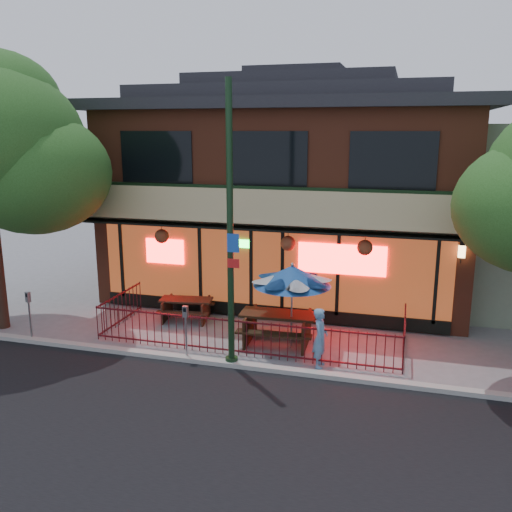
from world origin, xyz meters
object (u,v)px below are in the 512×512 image
Objects in this scene: picnic_table_left at (186,306)px; parking_meter_near at (186,323)px; patio_umbrella at (292,276)px; street_light at (230,244)px; pedestrian at (320,338)px; parking_meter_far at (29,308)px; picnic_table_right at (278,323)px.

parking_meter_near is (1.18, -2.80, 0.53)m from picnic_table_left.
picnic_table_left is 4.16m from patio_umbrella.
street_light is 2.93× the size of patio_umbrella.
pedestrian is at bearing -47.24° from patio_umbrella.
picnic_table_left is 1.22× the size of parking_meter_far.
picnic_table_right is 0.89× the size of patio_umbrella.
street_light reaches higher than pedestrian.
patio_umbrella is 1.56× the size of pedestrian.
picnic_table_left is 4.55m from parking_meter_far.
picnic_table_right reaches higher than picnic_table_left.
picnic_table_left is 1.22× the size of parking_meter_near.
street_light is 3.28× the size of picnic_table_right.
picnic_table_right is at bearing 48.77° from pedestrian.
pedestrian is (2.17, 0.50, -2.38)m from street_light.
pedestrian is 1.05× the size of parking_meter_near.
picnic_table_right is 1.53m from patio_umbrella.
picnic_table_right is at bearing -18.73° from picnic_table_left.
parking_meter_near is at bearing -67.12° from picnic_table_left.
patio_umbrella is 1.89m from pedestrian.
street_light reaches higher than parking_meter_far.
pedestrian is (4.59, -2.30, 0.31)m from picnic_table_left.
picnic_table_right is at bearing 14.22° from parking_meter_far.
street_light is at bearing 103.19° from pedestrian.
parking_meter_far is at bearing -165.78° from picnic_table_right.
street_light is at bearing -0.12° from parking_meter_near.
pedestrian reaches higher than picnic_table_left.
street_light is at bearing -0.03° from parking_meter_far.
picnic_table_right is 1.84m from pedestrian.
pedestrian is (0.95, -1.03, -1.27)m from patio_umbrella.
picnic_table_left is at bearing 38.32° from parking_meter_far.
street_light is 2.25m from patio_umbrella.
picnic_table_right is 1.39× the size of pedestrian.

